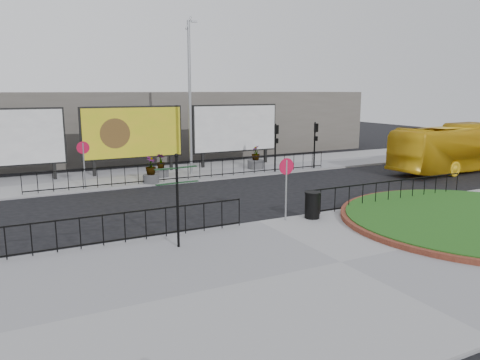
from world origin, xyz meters
TOP-DOWN VIEW (x-y plane):
  - ground at (0.00, 0.00)m, footprint 90.00×90.00m
  - pavement_near at (0.00, -5.00)m, footprint 30.00×10.00m
  - pavement_far at (0.00, 12.00)m, footprint 44.00×6.00m
  - brick_edge at (7.50, -4.00)m, footprint 10.40×10.40m
  - grass_lawn at (7.50, -4.00)m, footprint 10.00×10.00m
  - railing_near_left at (-6.00, -0.30)m, footprint 10.00×0.10m
  - railing_near_right at (6.50, -0.30)m, footprint 9.00×0.10m
  - railing_far at (1.00, 9.30)m, footprint 18.00×0.10m
  - speed_sign_far at (-5.00, 9.40)m, footprint 0.64×0.07m
  - speed_sign_near at (1.00, -0.40)m, footprint 0.64×0.07m
  - billboard_left at (-8.50, 12.97)m, footprint 6.20×0.31m
  - billboard_mid at (-1.50, 12.97)m, footprint 6.20×0.31m
  - billboard_right at (5.50, 12.97)m, footprint 6.20×0.31m
  - lamp_post at (1.51, 11.00)m, footprint 0.74×0.18m
  - signal_pole_a at (6.50, 9.34)m, footprint 0.22×0.26m
  - signal_pole_b at (9.50, 9.34)m, footprint 0.22×0.26m
  - building_backdrop at (0.00, 22.00)m, footprint 40.00×10.00m
  - fingerpost_sign at (-3.83, -1.47)m, footprint 1.44×0.30m
  - litter_bin at (2.13, -0.60)m, footprint 0.65×0.65m
  - bus at (17.62, 4.77)m, footprint 11.05×3.21m
  - planter_a at (-1.50, 9.40)m, footprint 0.89×0.89m
  - planter_b at (-0.41, 11.00)m, footprint 0.90×0.90m
  - planter_c at (6.00, 11.00)m, footprint 1.07×1.07m

SIDE VIEW (x-z plane):
  - ground at x=0.00m, z-range 0.00..0.00m
  - pavement_near at x=0.00m, z-range 0.00..0.12m
  - pavement_far at x=0.00m, z-range 0.00..0.12m
  - brick_edge at x=7.50m, z-range 0.12..0.30m
  - grass_lawn at x=7.50m, z-range 0.12..0.34m
  - planter_b at x=-0.41m, z-range -0.07..1.29m
  - planter_c at x=6.00m, z-range -0.13..1.38m
  - litter_bin at x=2.13m, z-range 0.12..1.19m
  - railing_near_left at x=-6.00m, z-range 0.12..1.22m
  - railing_near_right at x=6.50m, z-range 0.12..1.22m
  - railing_far at x=1.00m, z-range 0.12..1.22m
  - planter_a at x=-1.50m, z-range -0.04..1.45m
  - bus at x=17.62m, z-range 0.00..3.04m
  - speed_sign_far at x=-5.00m, z-range 0.68..3.15m
  - speed_sign_near at x=1.00m, z-range 0.68..3.15m
  - fingerpost_sign at x=-3.83m, z-range 0.44..3.52m
  - signal_pole_a at x=6.50m, z-range 0.60..3.60m
  - signal_pole_b at x=9.50m, z-range 0.60..3.60m
  - building_backdrop at x=0.00m, z-range 0.00..5.00m
  - billboard_left at x=-8.50m, z-range 0.55..4.65m
  - billboard_mid at x=-1.50m, z-range 0.55..4.65m
  - billboard_right at x=5.50m, z-range 0.55..4.65m
  - lamp_post at x=1.51m, z-range 0.21..9.44m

